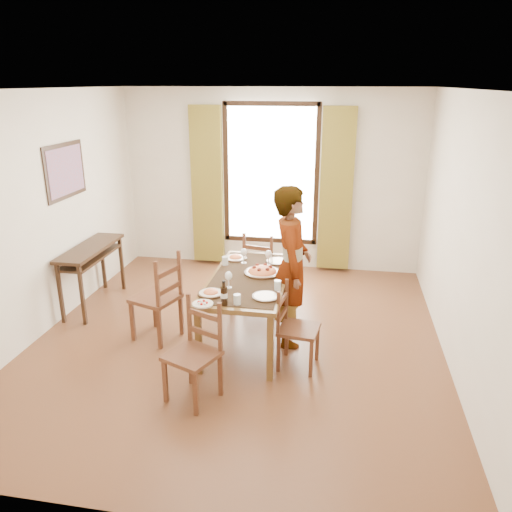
% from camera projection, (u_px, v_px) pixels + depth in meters
% --- Properties ---
extents(ground, '(5.00, 5.00, 0.00)m').
position_uv_depth(ground, '(238.00, 339.00, 5.66)').
color(ground, '#572D1B').
rests_on(ground, ground).
extents(room_shell, '(4.60, 5.10, 2.74)m').
position_uv_depth(room_shell, '(238.00, 204.00, 5.27)').
color(room_shell, silver).
rests_on(room_shell, ground).
extents(console_table, '(0.38, 1.20, 0.80)m').
position_uv_depth(console_table, '(91.00, 255.00, 6.33)').
color(console_table, '#331E11').
rests_on(console_table, ground).
extents(dining_table, '(0.83, 1.69, 0.76)m').
position_uv_depth(dining_table, '(249.00, 283.00, 5.46)').
color(dining_table, brown).
rests_on(dining_table, ground).
extents(chair_west, '(0.57, 0.57, 1.02)m').
position_uv_depth(chair_west, '(158.00, 300.00, 5.55)').
color(chair_west, brown).
rests_on(chair_west, ground).
extents(chair_north, '(0.50, 0.50, 0.97)m').
position_uv_depth(chair_north, '(262.00, 270.00, 6.50)').
color(chair_north, brown).
rests_on(chair_north, ground).
extents(chair_south, '(0.55, 0.55, 0.94)m').
position_uv_depth(chair_south, '(195.00, 355.00, 4.50)').
color(chair_south, brown).
rests_on(chair_south, ground).
extents(chair_east, '(0.43, 0.43, 0.87)m').
position_uv_depth(chair_east, '(296.00, 330.00, 5.02)').
color(chair_east, brown).
rests_on(chair_east, ground).
extents(man, '(0.73, 0.55, 1.77)m').
position_uv_depth(man, '(291.00, 267.00, 5.37)').
color(man, gray).
rests_on(man, ground).
extents(plate_sw, '(0.27, 0.27, 0.05)m').
position_uv_depth(plate_sw, '(211.00, 292.00, 4.98)').
color(plate_sw, silver).
rests_on(plate_sw, dining_table).
extents(plate_se, '(0.27, 0.27, 0.05)m').
position_uv_depth(plate_se, '(266.00, 295.00, 4.91)').
color(plate_se, silver).
rests_on(plate_se, dining_table).
extents(plate_nw, '(0.27, 0.27, 0.05)m').
position_uv_depth(plate_nw, '(236.00, 257.00, 5.98)').
color(plate_nw, silver).
rests_on(plate_nw, dining_table).
extents(plate_ne, '(0.27, 0.27, 0.05)m').
position_uv_depth(plate_ne, '(278.00, 260.00, 5.87)').
color(plate_ne, silver).
rests_on(plate_ne, dining_table).
extents(pasta_platter, '(0.40, 0.40, 0.10)m').
position_uv_depth(pasta_platter, '(262.00, 269.00, 5.51)').
color(pasta_platter, '#DC4B1C').
rests_on(pasta_platter, dining_table).
extents(caprese_plate, '(0.20, 0.20, 0.04)m').
position_uv_depth(caprese_plate, '(203.00, 303.00, 4.75)').
color(caprese_plate, silver).
rests_on(caprese_plate, dining_table).
extents(wine_glass_a, '(0.08, 0.08, 0.18)m').
position_uv_depth(wine_glass_a, '(229.00, 280.00, 5.11)').
color(wine_glass_a, white).
rests_on(wine_glass_a, dining_table).
extents(wine_glass_b, '(0.08, 0.08, 0.18)m').
position_uv_depth(wine_glass_b, '(269.00, 258.00, 5.75)').
color(wine_glass_b, white).
rests_on(wine_glass_b, dining_table).
extents(wine_glass_c, '(0.08, 0.08, 0.18)m').
position_uv_depth(wine_glass_c, '(244.00, 256.00, 5.81)').
color(wine_glass_c, white).
rests_on(wine_glass_c, dining_table).
extents(tumbler_a, '(0.07, 0.07, 0.10)m').
position_uv_depth(tumbler_a, '(278.00, 285.00, 5.08)').
color(tumbler_a, silver).
rests_on(tumbler_a, dining_table).
extents(tumbler_b, '(0.07, 0.07, 0.10)m').
position_uv_depth(tumbler_b, '(225.00, 261.00, 5.77)').
color(tumbler_b, silver).
rests_on(tumbler_b, dining_table).
extents(tumbler_c, '(0.07, 0.07, 0.10)m').
position_uv_depth(tumbler_c, '(237.00, 299.00, 4.75)').
color(tumbler_c, silver).
rests_on(tumbler_c, dining_table).
extents(wine_bottle, '(0.07, 0.07, 0.25)m').
position_uv_depth(wine_bottle, '(224.00, 293.00, 4.71)').
color(wine_bottle, black).
rests_on(wine_bottle, dining_table).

